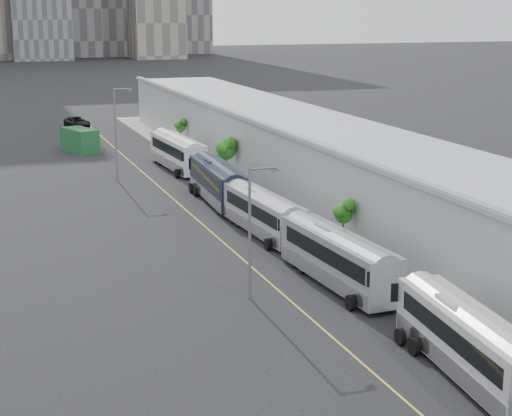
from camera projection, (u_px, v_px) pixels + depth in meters
name	position (u px, v px, depth m)	size (l,w,h in m)	color
sidewalk	(376.00, 248.00, 65.31)	(10.00, 170.00, 0.12)	gray
lane_line	(245.00, 262.00, 61.98)	(0.12, 160.00, 0.02)	gold
depot	(424.00, 200.00, 65.79)	(12.45, 160.40, 7.20)	gray
bus_2	(468.00, 347.00, 42.49)	(3.68, 12.47, 3.59)	#B2B2B4
bus_3	(338.00, 263.00, 56.32)	(3.28, 12.82, 3.71)	slate
bus_4	(263.00, 217.00, 68.98)	(3.09, 12.18, 3.53)	gray
bus_5	(218.00, 186.00, 80.40)	(3.29, 13.25, 3.84)	black
bus_6	(178.00, 155.00, 96.74)	(3.42, 13.45, 3.89)	silver
tree_2	(343.00, 213.00, 63.50)	(1.36, 1.36, 3.85)	black
tree_3	(226.00, 148.00, 89.57)	(1.99, 1.99, 4.63)	black
tree_4	(181.00, 127.00, 109.16)	(1.21, 1.21, 3.80)	black
street_lamp_near	(253.00, 223.00, 53.08)	(2.04, 0.22, 8.44)	#59595E
street_lamp_far	(117.00, 128.00, 89.70)	(2.04, 0.22, 9.80)	#59595E
shipping_container	(80.00, 140.00, 108.83)	(2.63, 5.61, 2.98)	#164925
suv	(77.00, 122.00, 130.99)	(2.71, 5.87, 1.63)	black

